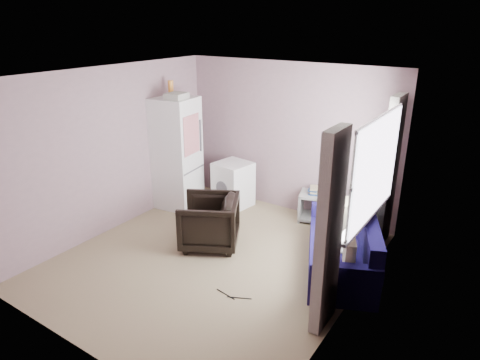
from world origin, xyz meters
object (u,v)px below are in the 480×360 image
object	(u,v)px
armchair	(209,220)
sofa	(345,250)
side_table	(313,205)
washing_machine	(233,183)
fridge	(177,153)

from	to	relation	value
armchair	sofa	size ratio (longest dim) A/B	0.42
side_table	washing_machine	bearing A→B (deg)	-170.66
armchair	washing_machine	xyz separation A→B (m)	(-0.52, 1.37, 0.00)
washing_machine	fridge	bearing A→B (deg)	-138.32
armchair	fridge	bearing A→B (deg)	-151.33
armchair	washing_machine	bearing A→B (deg)	172.07
fridge	side_table	size ratio (longest dim) A/B	3.72
armchair	washing_machine	world-z (taller)	armchair
side_table	armchair	bearing A→B (deg)	-119.44
side_table	fridge	bearing A→B (deg)	-161.33
fridge	washing_machine	world-z (taller)	fridge
armchair	side_table	distance (m)	1.84
armchair	washing_machine	distance (m)	1.46
side_table	sofa	distance (m)	1.51
armchair	sofa	distance (m)	1.94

